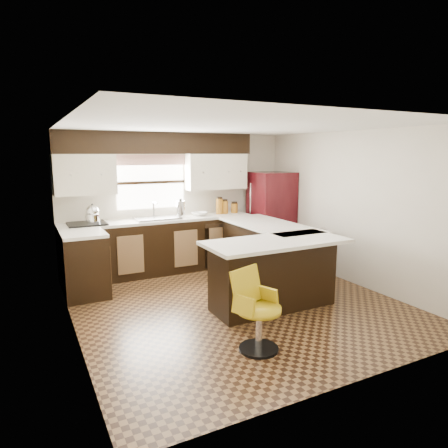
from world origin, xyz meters
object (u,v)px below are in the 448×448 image
peninsula_long (266,254)px  bar_chair (259,311)px  refrigerator (271,217)px  peninsula_return (273,275)px

peninsula_long → bar_chair: bearing=-124.8°
peninsula_long → refrigerator: (0.82, 1.09, 0.40)m
peninsula_return → bar_chair: 1.23m
peninsula_long → peninsula_return: bearing=-118.3°
peninsula_return → bar_chair: (-0.80, -0.93, -0.02)m
peninsula_return → refrigerator: refrigerator is taller
peninsula_long → peninsula_return: 1.11m
peninsula_long → refrigerator: 1.42m
peninsula_long → refrigerator: bearing=53.3°
peninsula_return → refrigerator: (1.34, 2.07, 0.40)m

